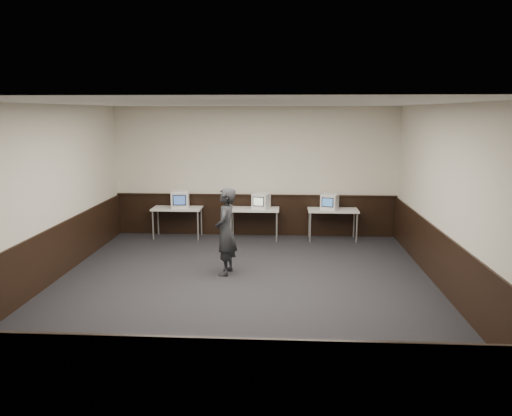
{
  "coord_description": "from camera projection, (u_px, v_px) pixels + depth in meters",
  "views": [
    {
      "loc": [
        0.73,
        -8.27,
        3.06
      ],
      "look_at": [
        0.16,
        1.6,
        1.15
      ],
      "focal_mm": 35.0,
      "sensor_mm": 36.0,
      "label": 1
    }
  ],
  "objects": [
    {
      "name": "wainscot_right",
      "position": [
        446.0,
        266.0,
        8.43
      ],
      "size": [
        0.04,
        7.98,
        1.0
      ],
      "primitive_type": "cube",
      "color": "black",
      "rests_on": "right_wall"
    },
    {
      "name": "person",
      "position": [
        226.0,
        232.0,
        9.43
      ],
      "size": [
        0.47,
        0.65,
        1.67
      ],
      "primitive_type": "imported",
      "rotation": [
        0.0,
        0.0,
        -1.7
      ],
      "color": "black",
      "rests_on": "ground"
    },
    {
      "name": "emac_center",
      "position": [
        261.0,
        201.0,
        12.08
      ],
      "size": [
        0.47,
        0.48,
        0.37
      ],
      "rotation": [
        0.0,
        0.0,
        -0.31
      ],
      "color": "white",
      "rests_on": "desk_center"
    },
    {
      "name": "emac_left",
      "position": [
        180.0,
        199.0,
        12.15
      ],
      "size": [
        0.48,
        0.5,
        0.42
      ],
      "rotation": [
        0.0,
        0.0,
        0.13
      ],
      "color": "white",
      "rests_on": "desk_left"
    },
    {
      "name": "wainscot_left",
      "position": [
        46.0,
        259.0,
        8.83
      ],
      "size": [
        0.04,
        7.98,
        1.0
      ],
      "primitive_type": "cube",
      "color": "black",
      "rests_on": "left_wall"
    },
    {
      "name": "ceiling",
      "position": [
        241.0,
        103.0,
        8.12
      ],
      "size": [
        8.0,
        8.0,
        0.0
      ],
      "primitive_type": "plane",
      "rotation": [
        3.14,
        0.0,
        0.0
      ],
      "color": "white",
      "rests_on": "back_wall"
    },
    {
      "name": "desk_left",
      "position": [
        177.0,
        210.0,
        12.23
      ],
      "size": [
        1.2,
        0.6,
        0.75
      ],
      "color": "silver",
      "rests_on": "ground"
    },
    {
      "name": "wainscot_front",
      "position": [
        205.0,
        386.0,
        4.73
      ],
      "size": [
        6.98,
        0.04,
        1.0
      ],
      "primitive_type": "cube",
      "color": "black",
      "rests_on": "front_wall"
    },
    {
      "name": "left_wall",
      "position": [
        40.0,
        198.0,
        8.62
      ],
      "size": [
        0.0,
        8.0,
        8.0
      ],
      "primitive_type": "plane",
      "rotation": [
        1.57,
        0.0,
        1.57
      ],
      "color": "beige",
      "rests_on": "ground"
    },
    {
      "name": "desk_right",
      "position": [
        333.0,
        212.0,
        12.02
      ],
      "size": [
        1.2,
        0.6,
        0.75
      ],
      "color": "silver",
      "rests_on": "ground"
    },
    {
      "name": "floor",
      "position": [
        242.0,
        290.0,
        8.73
      ],
      "size": [
        8.0,
        8.0,
        0.0
      ],
      "primitive_type": "plane",
      "color": "black",
      "rests_on": "ground"
    },
    {
      "name": "front_wall",
      "position": [
        203.0,
        276.0,
        4.5
      ],
      "size": [
        7.0,
        0.0,
        7.0
      ],
      "primitive_type": "plane",
      "rotation": [
        -1.57,
        0.0,
        0.0
      ],
      "color": "beige",
      "rests_on": "ground"
    },
    {
      "name": "wainscot_rail",
      "position": [
        255.0,
        195.0,
        12.41
      ],
      "size": [
        6.98,
        0.06,
        0.04
      ],
      "primitive_type": "cube",
      "color": "black",
      "rests_on": "wainscot_back"
    },
    {
      "name": "back_wall",
      "position": [
        255.0,
        172.0,
        12.34
      ],
      "size": [
        7.0,
        0.0,
        7.0
      ],
      "primitive_type": "plane",
      "rotation": [
        1.57,
        0.0,
        0.0
      ],
      "color": "beige",
      "rests_on": "ground"
    },
    {
      "name": "emac_right",
      "position": [
        330.0,
        202.0,
        11.97
      ],
      "size": [
        0.48,
        0.49,
        0.37
      ],
      "rotation": [
        0.0,
        0.0,
        -0.34
      ],
      "color": "white",
      "rests_on": "desk_right"
    },
    {
      "name": "right_wall",
      "position": [
        452.0,
        202.0,
        8.22
      ],
      "size": [
        0.0,
        8.0,
        8.0
      ],
      "primitive_type": "plane",
      "rotation": [
        1.57,
        0.0,
        -1.57
      ],
      "color": "beige",
      "rests_on": "ground"
    },
    {
      "name": "desk_center",
      "position": [
        254.0,
        211.0,
        12.13
      ],
      "size": [
        1.2,
        0.6,
        0.75
      ],
      "color": "silver",
      "rests_on": "ground"
    },
    {
      "name": "wainscot_back",
      "position": [
        255.0,
        215.0,
        12.53
      ],
      "size": [
        6.98,
        0.04,
        1.0
      ],
      "primitive_type": "cube",
      "color": "black",
      "rests_on": "back_wall"
    }
  ]
}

